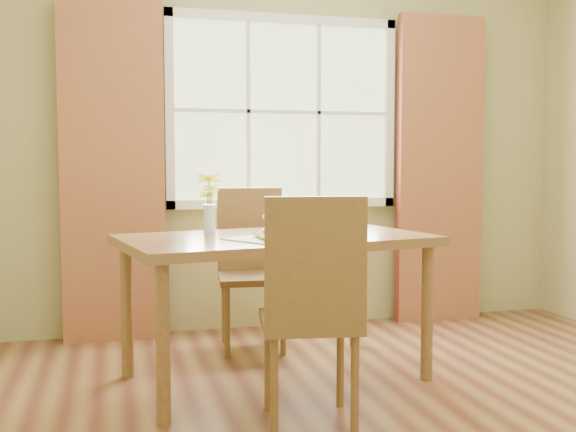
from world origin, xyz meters
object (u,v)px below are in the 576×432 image
Objects in this scene: dining_table at (276,250)px; croissant_sandwich at (275,223)px; water_glass at (331,225)px; chair_near at (312,303)px; chair_far at (251,260)px; flower_vase at (209,197)px.

croissant_sandwich is (-0.03, -0.10, 0.15)m from dining_table.
dining_table is 0.32m from water_glass.
chair_near reaches higher than chair_far.
croissant_sandwich is (-0.02, 0.60, 0.29)m from chair_near.
flower_vase is (-0.33, 0.16, 0.28)m from dining_table.
water_glass is (0.28, -0.74, 0.28)m from chair_far.
croissant_sandwich is at bearing -169.52° from water_glass.
flower_vase is at bearing 100.30° from croissant_sandwich.
chair_far is (0.02, 1.40, -0.01)m from chair_near.
chair_far is 0.75m from flower_vase.
dining_table is 15.01× the size of water_glass.
chair_near is 0.78m from water_glass.
croissant_sandwich reaches higher than dining_table.
chair_far is at bearing 78.38° from dining_table.
dining_table is 1.73× the size of chair_far.
chair_far is at bearing 97.94° from chair_near.
chair_far is at bearing 49.63° from croissant_sandwich.
water_glass is (0.29, -0.04, 0.13)m from dining_table.
dining_table is 0.71m from chair_far.
croissant_sandwich is at bearing 100.62° from chair_near.
dining_table is at bearing -84.32° from chair_far.
flower_vase reaches higher than chair_near.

